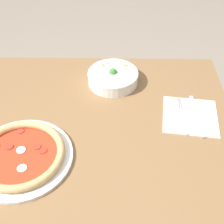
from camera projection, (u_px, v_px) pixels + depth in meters
dining_table at (70, 152)px, 1.17m from camera, size 1.22×0.95×0.76m
pizza at (20, 155)px, 1.00m from camera, size 0.34×0.34×0.04m
bowl at (113, 77)px, 1.29m from camera, size 0.21×0.21×0.07m
napkin at (190, 116)px, 1.16m from camera, size 0.22×0.22×0.00m
fork at (182, 116)px, 1.15m from camera, size 0.02×0.20×0.00m
knife at (198, 117)px, 1.15m from camera, size 0.02×0.22×0.01m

